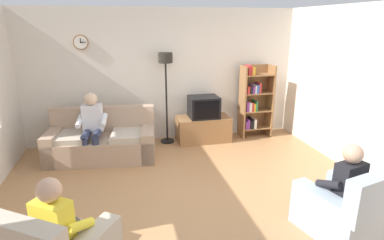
# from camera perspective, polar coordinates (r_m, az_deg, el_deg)

# --- Properties ---
(ground_plane) EXTENTS (12.00, 12.00, 0.00)m
(ground_plane) POSITION_cam_1_polar(r_m,az_deg,el_deg) (4.62, 0.12, -14.18)
(ground_plane) COLOR #B27F51
(back_wall_assembly) EXTENTS (6.20, 0.17, 2.70)m
(back_wall_assembly) POSITION_cam_1_polar(r_m,az_deg,el_deg) (6.65, -5.14, 7.98)
(back_wall_assembly) COLOR silver
(back_wall_assembly) RESTS_ON ground_plane
(right_wall) EXTENTS (0.12, 5.80, 2.70)m
(right_wall) POSITION_cam_1_polar(r_m,az_deg,el_deg) (5.48, 30.76, 3.63)
(right_wall) COLOR silver
(right_wall) RESTS_ON ground_plane
(couch) EXTENTS (2.00, 1.11, 0.90)m
(couch) POSITION_cam_1_polar(r_m,az_deg,el_deg) (6.04, -15.88, -3.78)
(couch) COLOR tan
(couch) RESTS_ON ground_plane
(tv_stand) EXTENTS (1.10, 0.56, 0.52)m
(tv_stand) POSITION_cam_1_polar(r_m,az_deg,el_deg) (6.67, 2.04, -1.60)
(tv_stand) COLOR olive
(tv_stand) RESTS_ON ground_plane
(tv) EXTENTS (0.60, 0.49, 0.44)m
(tv) POSITION_cam_1_polar(r_m,az_deg,el_deg) (6.51, 2.14, 2.35)
(tv) COLOR black
(tv) RESTS_ON tv_stand
(bookshelf) EXTENTS (0.68, 0.36, 1.56)m
(bookshelf) POSITION_cam_1_polar(r_m,az_deg,el_deg) (6.96, 11.05, 3.39)
(bookshelf) COLOR olive
(bookshelf) RESTS_ON ground_plane
(floor_lamp) EXTENTS (0.28, 0.28, 1.85)m
(floor_lamp) POSITION_cam_1_polar(r_m,az_deg,el_deg) (6.33, -4.74, 8.44)
(floor_lamp) COLOR black
(floor_lamp) RESTS_ON ground_plane
(armchair_near_bookshelf) EXTENTS (0.99, 1.05, 0.90)m
(armchair_near_bookshelf) POSITION_cam_1_polar(r_m,az_deg,el_deg) (4.26, 25.75, -14.48)
(armchair_near_bookshelf) COLOR #9EADBC
(armchair_near_bookshelf) RESTS_ON ground_plane
(person_on_couch) EXTENTS (0.55, 0.57, 1.24)m
(person_on_couch) POSITION_cam_1_polar(r_m,az_deg,el_deg) (5.83, -17.59, -0.70)
(person_on_couch) COLOR silver
(person_on_couch) RESTS_ON ground_plane
(person_in_left_armchair) EXTENTS (0.61, 0.64, 1.12)m
(person_in_left_armchair) POSITION_cam_1_polar(r_m,az_deg,el_deg) (3.33, -22.44, -17.00)
(person_in_left_armchair) COLOR yellow
(person_in_left_armchair) RESTS_ON ground_plane
(person_in_right_armchair) EXTENTS (0.57, 0.59, 1.12)m
(person_in_right_armchair) POSITION_cam_1_polar(r_m,az_deg,el_deg) (4.16, 25.34, -10.26)
(person_in_right_armchair) COLOR black
(person_in_right_armchair) RESTS_ON ground_plane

